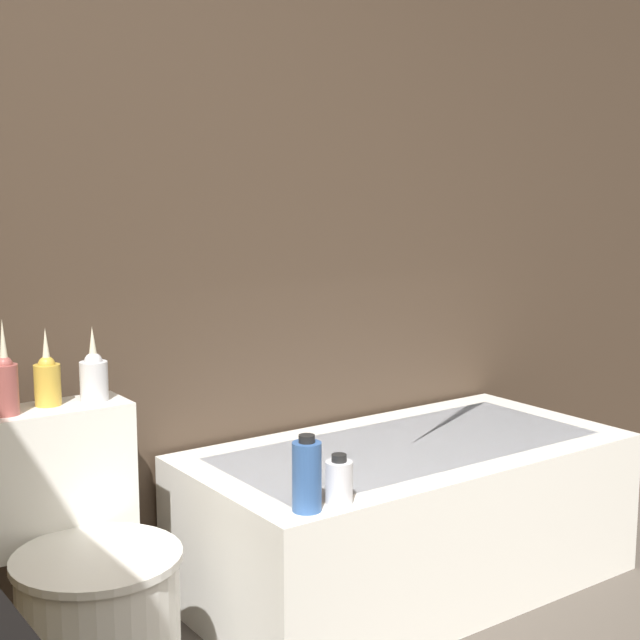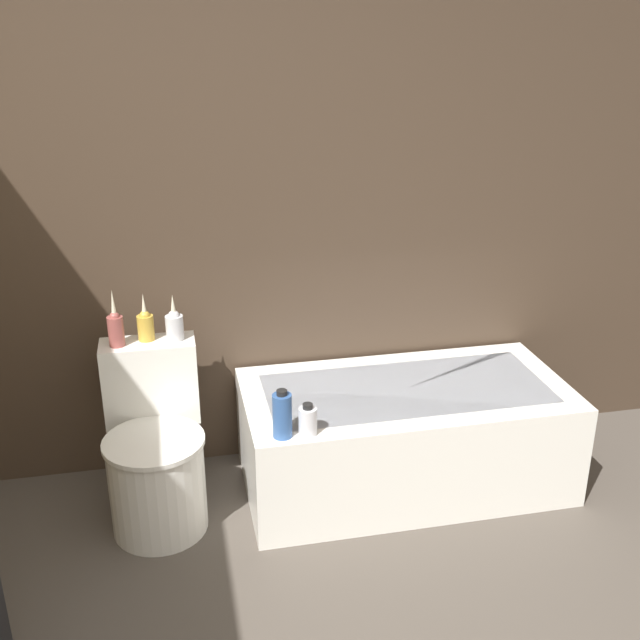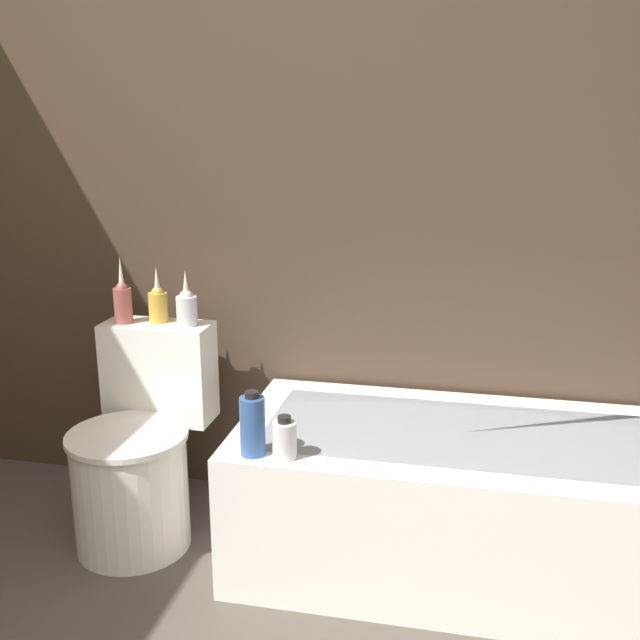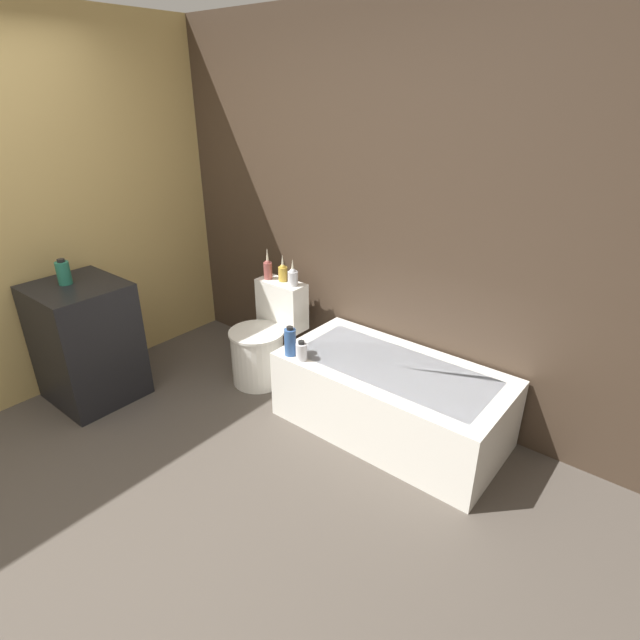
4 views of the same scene
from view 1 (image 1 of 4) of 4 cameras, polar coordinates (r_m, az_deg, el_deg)
The scene contains 8 objects.
wall_back_tiled at distance 2.74m, azimuth -13.42°, elevation 7.90°, with size 6.40×0.06×2.60m.
bathtub at distance 3.03m, azimuth 5.65°, elevation -12.28°, with size 1.46×0.74×0.48m.
toilet at distance 2.43m, azimuth -14.71°, elevation -16.25°, with size 0.42×0.59×0.74m.
vase_gold at distance 2.41m, azimuth -19.50°, elevation -3.81°, with size 0.07×0.07×0.25m.
vase_silver at distance 2.48m, azimuth -17.06°, elevation -3.62°, with size 0.07×0.07×0.21m.
vase_bronze at distance 2.50m, azimuth -14.28°, elevation -3.44°, with size 0.08×0.08×0.21m.
shampoo_bottle_tall at distance 2.34m, azimuth -0.85°, elevation -9.92°, with size 0.08×0.08×0.20m.
shampoo_bottle_short at distance 2.40m, azimuth 1.22°, elevation -10.28°, with size 0.07×0.07×0.14m.
Camera 1 is at (-1.04, -0.41, 1.32)m, focal length 50.00 mm.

